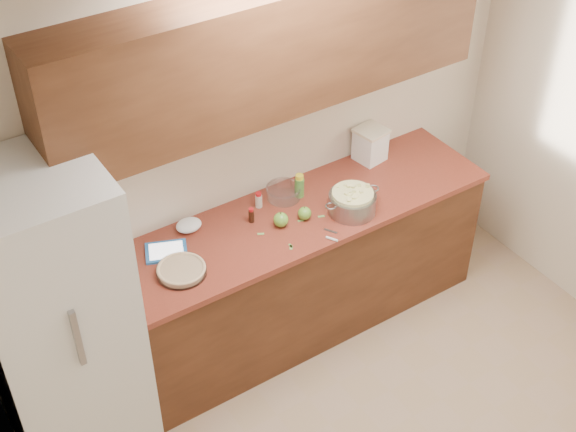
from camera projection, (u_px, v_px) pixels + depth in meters
room_shell at (469, 326)px, 3.55m from camera, size 3.60×3.60×3.60m
counter_run at (287, 274)px, 5.04m from camera, size 2.64×0.68×0.92m
upper_cabinets at (271, 50)px, 4.21m from camera, size 2.60×0.34×0.70m
fridge at (57, 320)px, 4.13m from camera, size 0.70×0.70×1.80m
pie at (181, 270)px, 4.36m from camera, size 0.28×0.28×0.04m
colander at (352, 202)px, 4.76m from camera, size 0.38×0.28×0.14m
flour_canister at (370, 144)px, 5.16m from camera, size 0.21×0.21×0.23m
tablet at (166, 251)px, 4.50m from camera, size 0.28×0.25×0.02m
paring_knife at (332, 238)px, 4.60m from camera, size 0.09×0.14×0.01m
lemon_bottle at (299, 186)px, 4.87m from camera, size 0.06×0.06×0.16m
cinnamon_shaker at (259, 200)px, 4.81m from camera, size 0.04×0.04×0.10m
vanilla_bottle at (251, 215)px, 4.70m from camera, size 0.03×0.03×0.10m
mixing_bowl at (284, 192)px, 4.88m from camera, size 0.22×0.22×0.08m
paper_towel at (189, 225)px, 4.65m from camera, size 0.19×0.17×0.06m
apple_left at (281, 220)px, 4.67m from camera, size 0.09×0.09×0.10m
apple_center at (305, 213)px, 4.72m from camera, size 0.08×0.08×0.09m
peel_a at (301, 221)px, 4.73m from camera, size 0.04×0.03×0.00m
peel_b at (321, 216)px, 4.76m from camera, size 0.04×0.03×0.00m
peel_c at (291, 246)px, 4.55m from camera, size 0.02×0.04×0.00m
peel_d at (291, 247)px, 4.54m from camera, size 0.04×0.04×0.00m
peel_e at (261, 234)px, 4.63m from camera, size 0.04×0.03×0.00m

